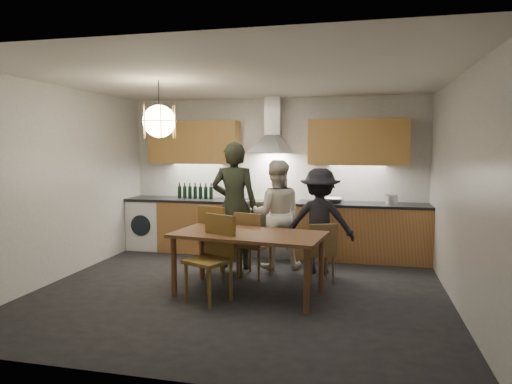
% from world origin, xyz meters
% --- Properties ---
extents(ground, '(5.00, 5.00, 0.00)m').
position_xyz_m(ground, '(0.00, 0.00, 0.00)').
color(ground, black).
rests_on(ground, ground).
extents(room_shell, '(5.02, 4.52, 2.61)m').
position_xyz_m(room_shell, '(0.00, 0.00, 1.71)').
color(room_shell, white).
rests_on(room_shell, ground).
extents(counter_run, '(5.00, 0.62, 0.90)m').
position_xyz_m(counter_run, '(0.02, 1.95, 0.45)').
color(counter_run, '#B78046').
rests_on(counter_run, ground).
extents(range_stove, '(0.90, 0.60, 0.92)m').
position_xyz_m(range_stove, '(0.00, 1.94, 0.44)').
color(range_stove, silver).
rests_on(range_stove, ground).
extents(wall_fixtures, '(4.30, 0.54, 1.10)m').
position_xyz_m(wall_fixtures, '(0.00, 2.07, 1.87)').
color(wall_fixtures, tan).
rests_on(wall_fixtures, ground).
extents(pendant_lamp, '(0.43, 0.43, 0.70)m').
position_xyz_m(pendant_lamp, '(-1.00, -0.10, 2.10)').
color(pendant_lamp, black).
rests_on(pendant_lamp, ground).
extents(dining_table, '(1.89, 1.11, 0.76)m').
position_xyz_m(dining_table, '(0.13, -0.11, 0.67)').
color(dining_table, brown).
rests_on(dining_table, ground).
extents(chair_back_left, '(0.60, 0.60, 1.00)m').
position_xyz_m(chair_back_left, '(-0.44, 0.43, 0.57)').
color(chair_back_left, brown).
rests_on(chair_back_left, ground).
extents(chair_back_mid, '(0.51, 0.51, 0.91)m').
position_xyz_m(chair_back_mid, '(0.00, 0.57, 0.52)').
color(chair_back_mid, brown).
rests_on(chair_back_mid, ground).
extents(chair_back_right, '(0.47, 0.47, 0.80)m').
position_xyz_m(chair_back_right, '(0.95, 0.54, 0.46)').
color(chair_back_right, brown).
rests_on(chair_back_right, ground).
extents(chair_front, '(0.59, 0.59, 1.00)m').
position_xyz_m(chair_front, '(-0.21, -0.39, 0.57)').
color(chair_front, brown).
rests_on(chair_front, ground).
extents(person_left, '(0.71, 0.49, 1.86)m').
position_xyz_m(person_left, '(-0.36, 1.03, 0.93)').
color(person_left, black).
rests_on(person_left, ground).
extents(person_mid, '(0.89, 0.76, 1.59)m').
position_xyz_m(person_mid, '(0.22, 1.19, 0.80)').
color(person_mid, beige).
rests_on(person_mid, ground).
extents(person_right, '(0.97, 0.57, 1.49)m').
position_xyz_m(person_right, '(0.88, 1.03, 0.74)').
color(person_right, black).
rests_on(person_right, ground).
extents(mixing_bowl, '(0.37, 0.37, 0.08)m').
position_xyz_m(mixing_bowl, '(1.03, 1.92, 0.94)').
color(mixing_bowl, '#AFAEB2').
rests_on(mixing_bowl, counter_run).
extents(stock_pot, '(0.20, 0.20, 0.13)m').
position_xyz_m(stock_pot, '(1.91, 1.97, 0.97)').
color(stock_pot, silver).
rests_on(stock_pot, counter_run).
extents(wine_bottles, '(0.64, 0.06, 0.27)m').
position_xyz_m(wine_bottles, '(-1.32, 1.96, 1.03)').
color(wine_bottles, black).
rests_on(wine_bottles, counter_run).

